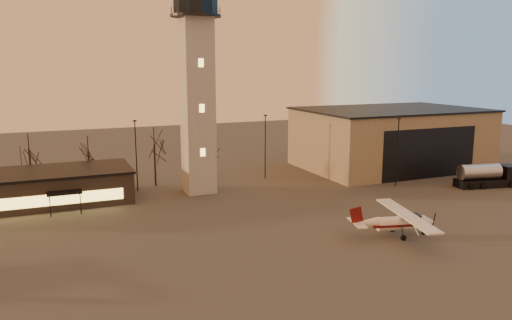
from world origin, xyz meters
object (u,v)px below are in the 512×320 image
Objects in this scene: hangar at (390,138)px; fuel_truck at (486,178)px; control_tower at (197,75)px; terminal at (30,188)px; cessna_front at (402,225)px.

fuel_truck is at bearing -77.34° from hangar.
control_tower is 3.38× the size of fuel_truck.
hangar reaches higher than terminal.
hangar is 18.48m from fuel_truck.
control_tower reaches higher than terminal.
control_tower reaches higher than cessna_front.
control_tower reaches higher than hangar.
hangar is 3.18× the size of fuel_truck.
cessna_front is at bearing -125.58° from hangar.
control_tower is 1.28× the size of terminal.
terminal is (-21.99, 1.98, -14.17)m from control_tower.
control_tower is 33.60m from cessna_front.
hangar is at bearing 6.31° from control_tower.
fuel_truck is (25.67, 12.71, 0.19)m from cessna_front.
hangar is at bearing 1.97° from terminal.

